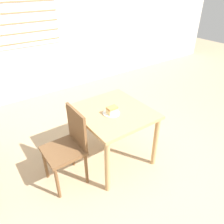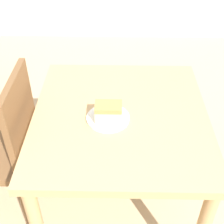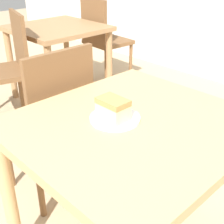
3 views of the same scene
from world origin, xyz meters
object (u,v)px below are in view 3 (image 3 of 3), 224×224
object	(u,v)px
chair_far_opposite	(103,38)
cake_slice	(113,109)
dining_table_near	(132,146)
chair_far_corner	(8,66)
plate	(115,118)
chair_near_window	(51,120)
dining_table_far	(58,39)

from	to	relation	value
chair_far_opposite	cake_slice	size ratio (longest dim) A/B	7.63
dining_table_near	chair_far_corner	world-z (taller)	chair_far_corner
dining_table_near	cake_slice	xyz separation A→B (m)	(-0.06, -0.05, 0.17)
chair_far_corner	plate	world-z (taller)	chair_far_corner
chair_far_opposite	plate	bearing A→B (deg)	142.02
plate	dining_table_near	bearing A→B (deg)	34.06
chair_far_corner	chair_far_opposite	xyz separation A→B (m)	(-0.13, 1.18, 0.00)
chair_far_corner	chair_near_window	bearing A→B (deg)	1.78
cake_slice	plate	bearing A→B (deg)	100.94
chair_near_window	chair_far_corner	distance (m)	1.04
dining_table_far	chair_far_opposite	size ratio (longest dim) A/B	0.85
chair_far_corner	chair_far_opposite	world-z (taller)	same
dining_table_far	chair_far_corner	size ratio (longest dim) A/B	0.85
chair_near_window	dining_table_near	bearing A→B (deg)	89.11
dining_table_far	cake_slice	bearing A→B (deg)	-28.49
chair_near_window	plate	bearing A→B (deg)	84.93
dining_table_far	chair_near_window	xyz separation A→B (m)	(1.13, -0.85, -0.09)
dining_table_near	cake_slice	world-z (taller)	cake_slice
chair_far_corner	plate	bearing A→B (deg)	5.08
dining_table_near	dining_table_far	size ratio (longest dim) A/B	1.13
chair_far_corner	cake_slice	size ratio (longest dim) A/B	7.63
chair_far_corner	plate	xyz separation A→B (m)	(1.56, -0.31, 0.24)
chair_near_window	dining_table_far	bearing A→B (deg)	-127.00
dining_table_near	dining_table_far	distance (m)	1.94
dining_table_far	chair_far_corner	bearing A→B (deg)	-78.22
dining_table_far	plate	xyz separation A→B (m)	(1.68, -0.90, 0.15)
chair_near_window	cake_slice	bearing A→B (deg)	83.48
plate	cake_slice	size ratio (longest dim) A/B	1.65
dining_table_near	chair_far_opposite	size ratio (longest dim) A/B	0.97
chair_far_corner	plate	size ratio (longest dim) A/B	4.62
chair_far_corner	cake_slice	world-z (taller)	chair_far_corner
dining_table_near	chair_near_window	distance (m)	0.62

